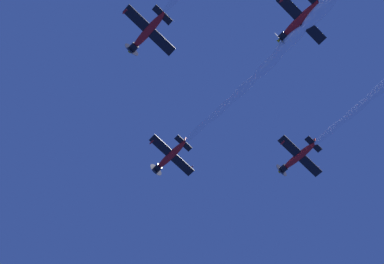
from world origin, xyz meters
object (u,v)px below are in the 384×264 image
object	(u,v)px
airplane_lead	(170,156)
airplane_left_wingman	(147,32)
airplane_slot_tail	(298,21)
airplane_right_wingman	(298,157)

from	to	relation	value
airplane_lead	airplane_left_wingman	size ratio (longest dim) A/B	1.00
airplane_slot_tail	airplane_right_wingman	bearing A→B (deg)	114.19
airplane_lead	airplane_left_wingman	world-z (taller)	airplane_lead
airplane_left_wingman	airplane_right_wingman	bearing A→B (deg)	70.40
airplane_lead	airplane_right_wingman	bearing A→B (deg)	27.58
airplane_lead	airplane_right_wingman	world-z (taller)	airplane_lead
airplane_lead	airplane_slot_tail	distance (m)	25.97
airplane_left_wingman	airplane_slot_tail	xyz separation A→B (m)	(17.25, 8.32, 1.08)
airplane_right_wingman	airplane_slot_tail	distance (m)	19.48
airplane_lead	airplane_left_wingman	xyz separation A→B (m)	(7.03, -17.54, -1.00)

